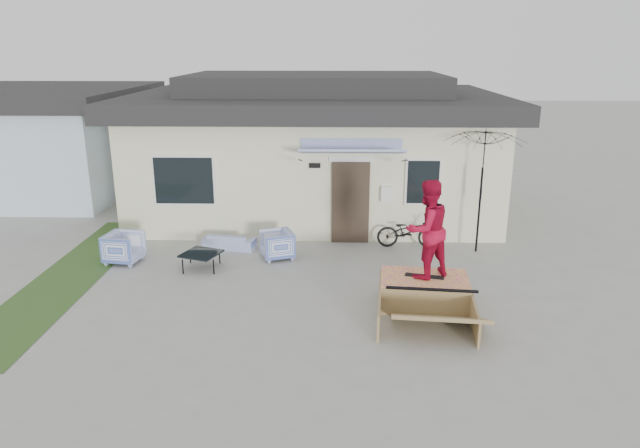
{
  "coord_description": "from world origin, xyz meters",
  "views": [
    {
      "loc": [
        0.61,
        -9.79,
        4.87
      ],
      "look_at": [
        0.3,
        1.8,
        1.3
      ],
      "focal_mm": 32.74,
      "sensor_mm": 36.0,
      "label": 1
    }
  ],
  "objects_px": {
    "armchair_left": "(124,246)",
    "coffee_table": "(202,261)",
    "armchair_right": "(277,243)",
    "skate_ramp": "(424,291)",
    "patio_umbrella": "(482,182)",
    "bicycle": "(408,228)",
    "skater": "(427,228)",
    "skateboard": "(424,276)",
    "loveseat": "(229,239)"
  },
  "relations": [
    {
      "from": "loveseat",
      "to": "skate_ramp",
      "type": "relative_size",
      "value": 0.58
    },
    {
      "from": "armchair_left",
      "to": "skate_ramp",
      "type": "bearing_deg",
      "value": -99.84
    },
    {
      "from": "armchair_right",
      "to": "skateboard",
      "type": "xyz_separation_m",
      "value": [
        3.12,
        -2.48,
        0.21
      ]
    },
    {
      "from": "patio_umbrella",
      "to": "loveseat",
      "type": "bearing_deg",
      "value": 179.39
    },
    {
      "from": "armchair_right",
      "to": "skater",
      "type": "height_order",
      "value": "skater"
    },
    {
      "from": "coffee_table",
      "to": "patio_umbrella",
      "type": "xyz_separation_m",
      "value": [
        6.5,
        1.33,
        1.56
      ]
    },
    {
      "from": "loveseat",
      "to": "armchair_left",
      "type": "xyz_separation_m",
      "value": [
        -2.28,
        -1.04,
        0.14
      ]
    },
    {
      "from": "loveseat",
      "to": "armchair_right",
      "type": "height_order",
      "value": "armchair_right"
    },
    {
      "from": "armchair_right",
      "to": "coffee_table",
      "type": "bearing_deg",
      "value": -85.36
    },
    {
      "from": "armchair_right",
      "to": "skate_ramp",
      "type": "bearing_deg",
      "value": 31.49
    },
    {
      "from": "skate_ramp",
      "to": "skater",
      "type": "height_order",
      "value": "skater"
    },
    {
      "from": "loveseat",
      "to": "coffee_table",
      "type": "relative_size",
      "value": 1.69
    },
    {
      "from": "armchair_left",
      "to": "loveseat",
      "type": "bearing_deg",
      "value": -57.38
    },
    {
      "from": "skate_ramp",
      "to": "patio_umbrella",
      "type": "bearing_deg",
      "value": 66.47
    },
    {
      "from": "armchair_right",
      "to": "skateboard",
      "type": "distance_m",
      "value": 3.99
    },
    {
      "from": "skate_ramp",
      "to": "armchair_right",
      "type": "bearing_deg",
      "value": 146.42
    },
    {
      "from": "skate_ramp",
      "to": "skater",
      "type": "distance_m",
      "value": 1.28
    },
    {
      "from": "armchair_left",
      "to": "skate_ramp",
      "type": "relative_size",
      "value": 0.35
    },
    {
      "from": "coffee_table",
      "to": "skate_ramp",
      "type": "xyz_separation_m",
      "value": [
        4.76,
        -1.8,
        0.09
      ]
    },
    {
      "from": "loveseat",
      "to": "skater",
      "type": "height_order",
      "value": "skater"
    },
    {
      "from": "loveseat",
      "to": "bicycle",
      "type": "relative_size",
      "value": 0.83
    },
    {
      "from": "coffee_table",
      "to": "skateboard",
      "type": "bearing_deg",
      "value": -20.09
    },
    {
      "from": "armchair_right",
      "to": "coffee_table",
      "type": "relative_size",
      "value": 0.96
    },
    {
      "from": "armchair_left",
      "to": "bicycle",
      "type": "xyz_separation_m",
      "value": [
        6.74,
        1.26,
        0.1
      ]
    },
    {
      "from": "armchair_left",
      "to": "skateboard",
      "type": "distance_m",
      "value": 6.98
    },
    {
      "from": "armchair_left",
      "to": "skater",
      "type": "xyz_separation_m",
      "value": [
        6.65,
        -2.11,
        1.17
      ]
    },
    {
      "from": "loveseat",
      "to": "armchair_right",
      "type": "distance_m",
      "value": 1.43
    },
    {
      "from": "bicycle",
      "to": "skateboard",
      "type": "relative_size",
      "value": 2.06
    },
    {
      "from": "coffee_table",
      "to": "skater",
      "type": "xyz_separation_m",
      "value": [
        4.76,
        -1.74,
        1.37
      ]
    },
    {
      "from": "bicycle",
      "to": "loveseat",
      "type": "bearing_deg",
      "value": 93.92
    },
    {
      "from": "armchair_right",
      "to": "coffee_table",
      "type": "xyz_separation_m",
      "value": [
        -1.65,
        -0.73,
        -0.18
      ]
    },
    {
      "from": "patio_umbrella",
      "to": "coffee_table",
      "type": "bearing_deg",
      "value": -168.41
    },
    {
      "from": "armchair_left",
      "to": "armchair_right",
      "type": "distance_m",
      "value": 3.55
    },
    {
      "from": "armchair_left",
      "to": "coffee_table",
      "type": "height_order",
      "value": "armchair_left"
    },
    {
      "from": "armchair_right",
      "to": "coffee_table",
      "type": "distance_m",
      "value": 1.81
    },
    {
      "from": "skate_ramp",
      "to": "loveseat",
      "type": "bearing_deg",
      "value": 149.36
    },
    {
      "from": "patio_umbrella",
      "to": "skater",
      "type": "xyz_separation_m",
      "value": [
        -1.74,
        -3.08,
        -0.19
      ]
    },
    {
      "from": "bicycle",
      "to": "skateboard",
      "type": "distance_m",
      "value": 3.36
    },
    {
      "from": "loveseat",
      "to": "coffee_table",
      "type": "distance_m",
      "value": 1.45
    },
    {
      "from": "patio_umbrella",
      "to": "armchair_left",
      "type": "bearing_deg",
      "value": -173.41
    },
    {
      "from": "patio_umbrella",
      "to": "skate_ramp",
      "type": "xyz_separation_m",
      "value": [
        -1.74,
        -3.13,
        -1.47
      ]
    },
    {
      "from": "loveseat",
      "to": "coffee_table",
      "type": "height_order",
      "value": "loveseat"
    },
    {
      "from": "bicycle",
      "to": "armchair_right",
      "type": "bearing_deg",
      "value": 106.53
    },
    {
      "from": "skater",
      "to": "skate_ramp",
      "type": "bearing_deg",
      "value": 54.04
    },
    {
      "from": "armchair_left",
      "to": "bicycle",
      "type": "relative_size",
      "value": 0.51
    },
    {
      "from": "coffee_table",
      "to": "patio_umbrella",
      "type": "height_order",
      "value": "patio_umbrella"
    },
    {
      "from": "armchair_left",
      "to": "coffee_table",
      "type": "xyz_separation_m",
      "value": [
        1.89,
        -0.36,
        -0.2
      ]
    },
    {
      "from": "skater",
      "to": "bicycle",
      "type": "bearing_deg",
      "value": -121.93
    },
    {
      "from": "armchair_left",
      "to": "skate_ramp",
      "type": "distance_m",
      "value": 6.99
    },
    {
      "from": "armchair_right",
      "to": "patio_umbrella",
      "type": "height_order",
      "value": "patio_umbrella"
    }
  ]
}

